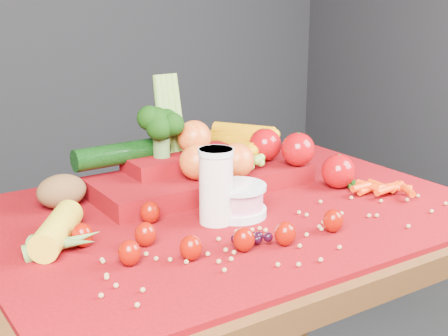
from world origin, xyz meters
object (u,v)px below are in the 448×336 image
table (229,254)px  produce_mound (210,162)px  yogurt_bowl (237,199)px  milk_glass (216,183)px

table → produce_mound: (0.05, 0.15, 0.17)m
table → yogurt_bowl: (-0.01, -0.04, 0.14)m
yogurt_bowl → milk_glass: bearing=-170.9°
table → produce_mound: 0.23m
yogurt_bowl → produce_mound: 0.20m
milk_glass → yogurt_bowl: milk_glass is taller
milk_glass → produce_mound: size_ratio=0.26×
milk_glass → table: bearing=37.8°
milk_glass → yogurt_bowl: bearing=9.1°
milk_glass → produce_mound: (0.11, 0.20, -0.02)m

